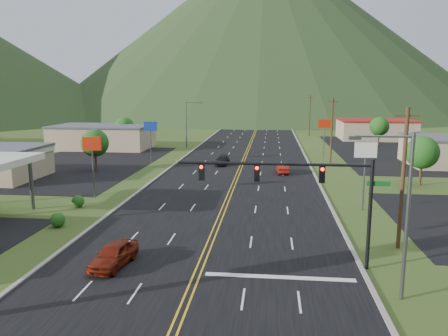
# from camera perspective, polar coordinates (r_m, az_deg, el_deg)

# --- Properties ---
(traffic_signal) EXTENTS (13.10, 0.43, 7.00)m
(traffic_signal) POSITION_cam_1_polar(r_m,az_deg,el_deg) (27.56, 10.53, -2.16)
(traffic_signal) COLOR black
(traffic_signal) RESTS_ON ground
(streetlight_east) EXTENTS (3.28, 0.25, 9.00)m
(streetlight_east) POSITION_cam_1_polar(r_m,az_deg,el_deg) (24.59, 22.21, -4.61)
(streetlight_east) COLOR #59595E
(streetlight_east) RESTS_ON ground
(streetlight_west) EXTENTS (3.28, 0.25, 9.00)m
(streetlight_west) POSITION_cam_1_polar(r_m,az_deg,el_deg) (84.60, -4.75, 6.09)
(streetlight_west) COLOR #59595E
(streetlight_west) RESTS_ON ground
(building_west_far) EXTENTS (18.40, 11.40, 4.50)m
(building_west_far) POSITION_cam_1_polar(r_m,az_deg,el_deg) (87.54, -15.55, 3.97)
(building_west_far) COLOR tan
(building_west_far) RESTS_ON ground
(building_east_far) EXTENTS (16.40, 12.40, 4.50)m
(building_east_far) POSITION_cam_1_polar(r_m,az_deg,el_deg) (105.92, 19.16, 4.79)
(building_east_far) COLOR tan
(building_east_far) RESTS_ON ground
(pole_sign_west_a) EXTENTS (2.00, 0.18, 6.40)m
(pole_sign_west_a) POSITION_cam_1_polar(r_m,az_deg,el_deg) (47.01, -16.83, 2.29)
(pole_sign_west_a) COLOR #59595E
(pole_sign_west_a) RESTS_ON ground
(pole_sign_west_b) EXTENTS (2.00, 0.18, 6.40)m
(pole_sign_west_b) POSITION_cam_1_polar(r_m,az_deg,el_deg) (67.68, -9.58, 4.86)
(pole_sign_west_b) COLOR #59595E
(pole_sign_west_b) RESTS_ON ground
(pole_sign_east_a) EXTENTS (2.00, 0.18, 6.40)m
(pole_sign_east_a) POSITION_cam_1_polar(r_m,az_deg,el_deg) (42.21, 17.98, 1.38)
(pole_sign_east_a) COLOR #59595E
(pole_sign_east_a) RESTS_ON ground
(pole_sign_east_b) EXTENTS (2.00, 0.18, 6.40)m
(pole_sign_east_b) POSITION_cam_1_polar(r_m,az_deg,el_deg) (73.62, 12.99, 5.16)
(pole_sign_east_b) COLOR #59595E
(pole_sign_east_b) RESTS_ON ground
(tree_west_a) EXTENTS (3.84, 3.84, 5.82)m
(tree_west_a) POSITION_cam_1_polar(r_m,az_deg,el_deg) (63.19, -16.52, 3.16)
(tree_west_a) COLOR #382314
(tree_west_a) RESTS_ON ground
(tree_west_b) EXTENTS (3.84, 3.84, 5.82)m
(tree_west_b) POSITION_cam_1_polar(r_m,az_deg,el_deg) (90.08, -12.88, 5.29)
(tree_west_b) COLOR #382314
(tree_west_b) RESTS_ON ground
(tree_east_a) EXTENTS (3.84, 3.84, 5.82)m
(tree_east_a) POSITION_cam_1_polar(r_m,az_deg,el_deg) (56.20, 24.47, 1.84)
(tree_east_a) COLOR #382314
(tree_east_a) RESTS_ON ground
(tree_east_b) EXTENTS (3.84, 3.84, 5.82)m
(tree_east_b) POSITION_cam_1_polar(r_m,az_deg,el_deg) (93.68, 19.63, 5.13)
(tree_east_b) COLOR #382314
(tree_east_b) RESTS_ON ground
(utility_pole_a) EXTENTS (1.60, 0.28, 10.00)m
(utility_pole_a) POSITION_cam_1_polar(r_m,az_deg,el_deg) (32.74, 22.33, -1.18)
(utility_pole_a) COLOR #382314
(utility_pole_a) RESTS_ON ground
(utility_pole_b) EXTENTS (1.60, 0.28, 10.00)m
(utility_pole_b) POSITION_cam_1_polar(r_m,az_deg,el_deg) (68.74, 13.89, 4.85)
(utility_pole_b) COLOR #382314
(utility_pole_b) RESTS_ON ground
(utility_pole_c) EXTENTS (1.60, 0.28, 10.00)m
(utility_pole_c) POSITION_cam_1_polar(r_m,az_deg,el_deg) (108.41, 11.12, 6.79)
(utility_pole_c) COLOR #382314
(utility_pole_c) RESTS_ON ground
(utility_pole_d) EXTENTS (1.60, 0.28, 10.00)m
(utility_pole_d) POSITION_cam_1_polar(r_m,az_deg,el_deg) (148.26, 9.83, 7.68)
(utility_pole_d) COLOR #382314
(utility_pole_d) RESTS_ON ground
(mountain_n) EXTENTS (220.00, 220.00, 85.00)m
(mountain_n) POSITION_cam_1_polar(r_m,az_deg,el_deg) (235.00, 5.35, 17.78)
(mountain_n) COLOR #1E3116
(mountain_n) RESTS_ON ground
(car_red_near) EXTENTS (2.39, 4.62, 1.50)m
(car_red_near) POSITION_cam_1_polar(r_m,az_deg,el_deg) (29.20, -14.21, -10.98)
(car_red_near) COLOR maroon
(car_red_near) RESTS_ON ground
(car_dark_mid) EXTENTS (2.11, 4.50, 1.27)m
(car_dark_mid) POSITION_cam_1_polar(r_m,az_deg,el_deg) (65.48, -0.25, 0.93)
(car_dark_mid) COLOR black
(car_dark_mid) RESTS_ON ground
(car_red_far) EXTENTS (1.74, 4.20, 1.35)m
(car_red_far) POSITION_cam_1_polar(r_m,az_deg,el_deg) (59.47, 7.65, -0.06)
(car_red_far) COLOR maroon
(car_red_far) RESTS_ON ground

